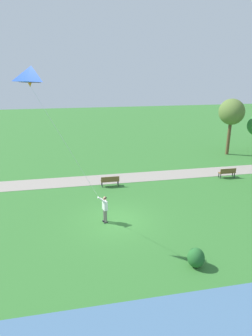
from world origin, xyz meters
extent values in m
plane|color=#33702D|center=(0.00, 0.00, 0.00)|extent=(120.00, 120.00, 0.00)
cube|color=gray|center=(-7.49, 2.00, 0.01)|extent=(2.41, 32.00, 0.02)
cube|color=#232328|center=(0.16, -0.66, 0.03)|extent=(0.17, 0.26, 0.06)
cylinder|color=slate|center=(0.16, -0.64, 0.45)|extent=(0.14, 0.14, 0.82)
cube|color=#232328|center=(-0.07, -0.72, 0.03)|extent=(0.17, 0.26, 0.06)
cylinder|color=slate|center=(-0.07, -0.71, 0.45)|extent=(0.14, 0.14, 0.82)
cube|color=white|center=(0.04, -0.67, 1.16)|extent=(0.44, 0.32, 0.60)
sphere|color=tan|center=(0.04, -0.67, 1.62)|extent=(0.22, 0.22, 0.22)
ellipsoid|color=black|center=(0.04, -0.66, 1.66)|extent=(0.28, 0.28, 0.13)
cylinder|color=white|center=(0.18, -0.86, 1.61)|extent=(0.22, 0.56, 0.43)
cylinder|color=white|center=(0.01, -0.91, 1.61)|extent=(0.45, 0.46, 0.43)
sphere|color=tan|center=(0.14, -1.04, 1.74)|extent=(0.10, 0.10, 0.10)
pyramid|color=blue|center=(0.88, -4.17, 8.89)|extent=(1.31, 1.42, 0.76)
cone|color=orange|center=(1.03, -4.29, 8.42)|extent=(0.28, 0.28, 0.22)
cylinder|color=black|center=(1.03, -4.29, 8.53)|extent=(0.96, 1.10, 0.02)
cylinder|color=silver|center=(0.58, -2.67, 5.05)|extent=(0.90, 3.27, 6.63)
cube|color=brown|center=(-5.90, 0.50, 0.45)|extent=(0.44, 1.50, 0.05)
cube|color=brown|center=(-5.71, 0.50, 0.68)|extent=(0.04, 1.50, 0.40)
cube|color=#2D2D33|center=(-6.06, -0.17, 0.23)|extent=(0.06, 0.06, 0.45)
cube|color=#2D2D33|center=(-5.74, -0.17, 0.23)|extent=(0.06, 0.06, 0.45)
cube|color=#2D2D33|center=(-6.06, 1.17, 0.23)|extent=(0.06, 0.06, 0.45)
cube|color=#2D2D33|center=(-5.74, 1.17, 0.23)|extent=(0.06, 0.06, 0.45)
cube|color=brown|center=(-5.89, 11.00, 0.45)|extent=(0.44, 1.50, 0.05)
cube|color=brown|center=(-5.70, 11.00, 0.68)|extent=(0.04, 1.50, 0.40)
cube|color=#2D2D33|center=(-6.05, 10.33, 0.23)|extent=(0.06, 0.06, 0.45)
cube|color=#2D2D33|center=(-5.73, 10.33, 0.23)|extent=(0.06, 0.06, 0.45)
cube|color=#2D2D33|center=(-6.05, 11.67, 0.23)|extent=(0.06, 0.06, 0.45)
cube|color=#2D2D33|center=(-5.73, 11.67, 0.23)|extent=(0.06, 0.06, 0.45)
cylinder|color=brown|center=(-12.86, 14.98, 1.91)|extent=(0.35, 0.35, 3.81)
ellipsoid|color=#567033|center=(-12.86, 14.98, 4.79)|extent=(3.17, 2.61, 2.80)
ellipsoid|color=#236028|center=(5.26, 3.06, 0.49)|extent=(0.85, 0.83, 0.98)
camera|label=1|loc=(16.39, -2.62, 9.09)|focal=31.31mm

